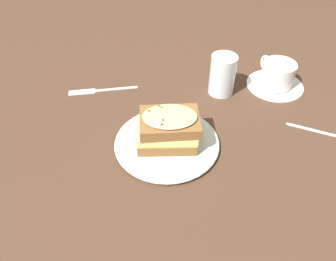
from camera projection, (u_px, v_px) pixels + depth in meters
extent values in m
plane|color=#473021|center=(176.00, 151.00, 0.73)|extent=(2.40, 2.40, 0.00)
cylinder|color=silver|center=(168.00, 142.00, 0.74)|extent=(0.23, 0.23, 0.01)
torus|color=silver|center=(168.00, 142.00, 0.74)|extent=(0.24, 0.24, 0.01)
cube|color=brown|center=(168.00, 137.00, 0.73)|extent=(0.16, 0.16, 0.03)
cube|color=#EAD17A|center=(168.00, 129.00, 0.72)|extent=(0.16, 0.16, 0.02)
cube|color=brown|center=(170.00, 122.00, 0.70)|extent=(0.15, 0.16, 0.03)
ellipsoid|color=#DBBC7F|center=(170.00, 116.00, 0.69)|extent=(0.14, 0.14, 0.01)
cube|color=#2D6028|center=(149.00, 110.00, 0.70)|extent=(0.01, 0.01, 0.00)
cube|color=#2D6028|center=(159.00, 106.00, 0.71)|extent=(0.00, 0.00, 0.00)
cube|color=#2D6028|center=(161.00, 107.00, 0.70)|extent=(0.00, 0.00, 0.00)
cube|color=#2D6028|center=(162.00, 124.00, 0.66)|extent=(0.00, 0.01, 0.00)
cube|color=#2D6028|center=(163.00, 120.00, 0.67)|extent=(0.01, 0.01, 0.00)
cylinder|color=white|center=(275.00, 85.00, 0.91)|extent=(0.16, 0.16, 0.01)
cylinder|color=white|center=(278.00, 74.00, 0.89)|extent=(0.09, 0.09, 0.06)
cylinder|color=#381E0F|center=(280.00, 66.00, 0.87)|extent=(0.07, 0.07, 0.00)
torus|color=white|center=(266.00, 63.00, 0.93)|extent=(0.05, 0.03, 0.05)
cylinder|color=silver|center=(222.00, 75.00, 0.86)|extent=(0.07, 0.07, 0.11)
cube|color=silver|center=(117.00, 89.00, 0.90)|extent=(0.08, 0.10, 0.00)
cube|color=silver|center=(82.00, 92.00, 0.89)|extent=(0.06, 0.07, 0.00)
cube|color=#333335|center=(78.00, 93.00, 0.89)|extent=(0.03, 0.04, 0.00)
cube|color=#333335|center=(78.00, 92.00, 0.89)|extent=(0.03, 0.04, 0.00)
cube|color=#333335|center=(78.00, 91.00, 0.89)|extent=(0.03, 0.04, 0.00)
cube|color=silver|center=(311.00, 129.00, 0.78)|extent=(0.11, 0.05, 0.00)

